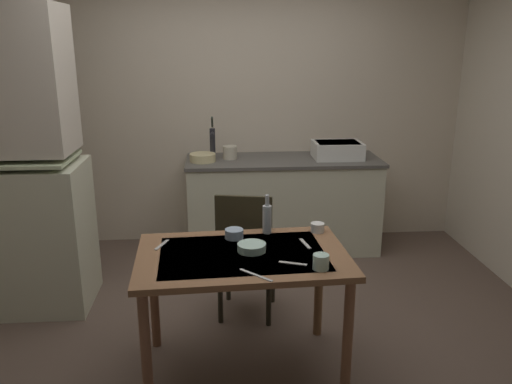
{
  "coord_description": "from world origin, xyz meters",
  "views": [
    {
      "loc": [
        -0.19,
        -3.11,
        1.93
      ],
      "look_at": [
        0.06,
        0.18,
        0.95
      ],
      "focal_mm": 36.19,
      "sensor_mm": 36.0,
      "label": 1
    }
  ],
  "objects_px": {
    "glass_bottle": "(267,218)",
    "mug_dark": "(317,227)",
    "chair_far_side": "(246,253)",
    "serving_bowl_wide": "(252,247)",
    "hand_pump": "(213,141)",
    "hutch_cabinet": "(12,174)",
    "dining_table": "(243,269)",
    "sink_basin": "(337,150)",
    "mixing_bowl_counter": "(203,158)"
  },
  "relations": [
    {
      "from": "hutch_cabinet",
      "to": "dining_table",
      "type": "distance_m",
      "value": 1.88
    },
    {
      "from": "sink_basin",
      "to": "hand_pump",
      "type": "height_order",
      "value": "hand_pump"
    },
    {
      "from": "hand_pump",
      "to": "dining_table",
      "type": "distance_m",
      "value": 1.97
    },
    {
      "from": "mug_dark",
      "to": "mixing_bowl_counter",
      "type": "bearing_deg",
      "value": 116.51
    },
    {
      "from": "hutch_cabinet",
      "to": "dining_table",
      "type": "relative_size",
      "value": 1.75
    },
    {
      "from": "dining_table",
      "to": "serving_bowl_wide",
      "type": "xyz_separation_m",
      "value": [
        0.05,
        0.03,
        0.12
      ]
    },
    {
      "from": "mixing_bowl_counter",
      "to": "serving_bowl_wide",
      "type": "bearing_deg",
      "value": -79.85
    },
    {
      "from": "hand_pump",
      "to": "serving_bowl_wide",
      "type": "height_order",
      "value": "hand_pump"
    },
    {
      "from": "dining_table",
      "to": "serving_bowl_wide",
      "type": "bearing_deg",
      "value": 31.52
    },
    {
      "from": "sink_basin",
      "to": "hand_pump",
      "type": "distance_m",
      "value": 1.15
    },
    {
      "from": "sink_basin",
      "to": "mixing_bowl_counter",
      "type": "height_order",
      "value": "sink_basin"
    },
    {
      "from": "mixing_bowl_counter",
      "to": "dining_table",
      "type": "height_order",
      "value": "mixing_bowl_counter"
    },
    {
      "from": "mixing_bowl_counter",
      "to": "serving_bowl_wide",
      "type": "distance_m",
      "value": 1.83
    },
    {
      "from": "chair_far_side",
      "to": "glass_bottle",
      "type": "height_order",
      "value": "glass_bottle"
    },
    {
      "from": "hutch_cabinet",
      "to": "hand_pump",
      "type": "distance_m",
      "value": 1.72
    },
    {
      "from": "hutch_cabinet",
      "to": "serving_bowl_wide",
      "type": "height_order",
      "value": "hutch_cabinet"
    },
    {
      "from": "hutch_cabinet",
      "to": "mixing_bowl_counter",
      "type": "distance_m",
      "value": 1.59
    },
    {
      "from": "sink_basin",
      "to": "glass_bottle",
      "type": "bearing_deg",
      "value": -117.08
    },
    {
      "from": "chair_far_side",
      "to": "dining_table",
      "type": "bearing_deg",
      "value": -94.87
    },
    {
      "from": "mixing_bowl_counter",
      "to": "glass_bottle",
      "type": "distance_m",
      "value": 1.57
    },
    {
      "from": "hutch_cabinet",
      "to": "mixing_bowl_counter",
      "type": "relative_size",
      "value": 9.35
    },
    {
      "from": "sink_basin",
      "to": "chair_far_side",
      "type": "xyz_separation_m",
      "value": [
        -0.92,
        -1.27,
        -0.46
      ]
    },
    {
      "from": "mixing_bowl_counter",
      "to": "glass_bottle",
      "type": "height_order",
      "value": "glass_bottle"
    },
    {
      "from": "hutch_cabinet",
      "to": "glass_bottle",
      "type": "xyz_separation_m",
      "value": [
        1.75,
        -0.62,
        -0.16
      ]
    },
    {
      "from": "hand_pump",
      "to": "mixing_bowl_counter",
      "type": "bearing_deg",
      "value": -133.61
    },
    {
      "from": "chair_far_side",
      "to": "glass_bottle",
      "type": "distance_m",
      "value": 0.48
    },
    {
      "from": "dining_table",
      "to": "glass_bottle",
      "type": "distance_m",
      "value": 0.41
    },
    {
      "from": "serving_bowl_wide",
      "to": "chair_far_side",
      "type": "bearing_deg",
      "value": 90.24
    },
    {
      "from": "chair_far_side",
      "to": "mug_dark",
      "type": "relative_size",
      "value": 11.04
    },
    {
      "from": "serving_bowl_wide",
      "to": "hand_pump",
      "type": "bearing_deg",
      "value": 96.96
    },
    {
      "from": "mixing_bowl_counter",
      "to": "mug_dark",
      "type": "distance_m",
      "value": 1.7
    },
    {
      "from": "chair_far_side",
      "to": "serving_bowl_wide",
      "type": "relative_size",
      "value": 5.75
    },
    {
      "from": "hand_pump",
      "to": "chair_far_side",
      "type": "bearing_deg",
      "value": -80.13
    },
    {
      "from": "dining_table",
      "to": "glass_bottle",
      "type": "bearing_deg",
      "value": 61.88
    },
    {
      "from": "hand_pump",
      "to": "glass_bottle",
      "type": "relative_size",
      "value": 1.57
    },
    {
      "from": "glass_bottle",
      "to": "mug_dark",
      "type": "bearing_deg",
      "value": -1.36
    },
    {
      "from": "hand_pump",
      "to": "serving_bowl_wide",
      "type": "relative_size",
      "value": 2.36
    },
    {
      "from": "sink_basin",
      "to": "mixing_bowl_counter",
      "type": "relative_size",
      "value": 1.9
    },
    {
      "from": "mixing_bowl_counter",
      "to": "chair_far_side",
      "type": "bearing_deg",
      "value": -75.3
    },
    {
      "from": "hand_pump",
      "to": "mug_dark",
      "type": "xyz_separation_m",
      "value": [
        0.67,
        -1.61,
        -0.26
      ]
    },
    {
      "from": "sink_basin",
      "to": "hand_pump",
      "type": "relative_size",
      "value": 1.13
    },
    {
      "from": "chair_far_side",
      "to": "mug_dark",
      "type": "xyz_separation_m",
      "value": [
        0.44,
        -0.3,
        0.29
      ]
    },
    {
      "from": "dining_table",
      "to": "serving_bowl_wide",
      "type": "distance_m",
      "value": 0.14
    },
    {
      "from": "serving_bowl_wide",
      "to": "hutch_cabinet",
      "type": "bearing_deg",
      "value": 151.02
    },
    {
      "from": "serving_bowl_wide",
      "to": "mug_dark",
      "type": "height_order",
      "value": "mug_dark"
    },
    {
      "from": "hand_pump",
      "to": "mug_dark",
      "type": "relative_size",
      "value": 4.54
    },
    {
      "from": "hand_pump",
      "to": "chair_far_side",
      "type": "distance_m",
      "value": 1.44
    },
    {
      "from": "mixing_bowl_counter",
      "to": "glass_bottle",
      "type": "xyz_separation_m",
      "value": [
        0.44,
        -1.51,
        -0.06
      ]
    },
    {
      "from": "hand_pump",
      "to": "serving_bowl_wide",
      "type": "distance_m",
      "value": 1.92
    },
    {
      "from": "mug_dark",
      "to": "sink_basin",
      "type": "bearing_deg",
      "value": 73.05
    }
  ]
}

